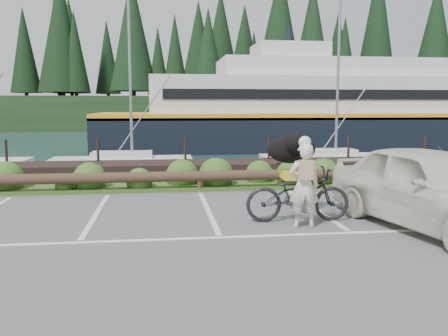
# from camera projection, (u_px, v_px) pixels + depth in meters

# --- Properties ---
(ground) EXTENTS (72.00, 72.00, 0.00)m
(ground) POSITION_uv_depth(u_px,v_px,m) (218.00, 232.00, 9.38)
(ground) COLOR #515153
(harbor_backdrop) EXTENTS (170.00, 160.00, 30.00)m
(harbor_backdrop) POSITION_uv_depth(u_px,v_px,m) (170.00, 120.00, 86.59)
(harbor_backdrop) COLOR #1B3842
(harbor_backdrop) RESTS_ON ground
(vegetation_strip) EXTENTS (34.00, 1.60, 0.10)m
(vegetation_strip) POSITION_uv_depth(u_px,v_px,m) (198.00, 186.00, 14.58)
(vegetation_strip) COLOR #3D5B21
(vegetation_strip) RESTS_ON ground
(log_rail) EXTENTS (32.00, 0.30, 0.60)m
(log_rail) POSITION_uv_depth(u_px,v_px,m) (200.00, 191.00, 13.90)
(log_rail) COLOR #443021
(log_rail) RESTS_ON ground
(bicycle) EXTENTS (2.28, 0.91, 1.18)m
(bicycle) POSITION_uv_depth(u_px,v_px,m) (298.00, 194.00, 10.20)
(bicycle) COLOR black
(bicycle) RESTS_ON ground
(cyclist) EXTENTS (0.66, 0.45, 1.74)m
(cyclist) POSITION_uv_depth(u_px,v_px,m) (304.00, 186.00, 9.64)
(cyclist) COLOR silver
(cyclist) RESTS_ON ground
(dog) EXTENTS (0.62, 1.16, 0.65)m
(dog) POSITION_uv_depth(u_px,v_px,m) (291.00, 149.00, 10.79)
(dog) COLOR black
(dog) RESTS_ON bicycle
(parked_car) EXTENTS (3.00, 5.32, 1.71)m
(parked_car) POSITION_uv_depth(u_px,v_px,m) (433.00, 188.00, 9.51)
(parked_car) COLOR silver
(parked_car) RESTS_ON ground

